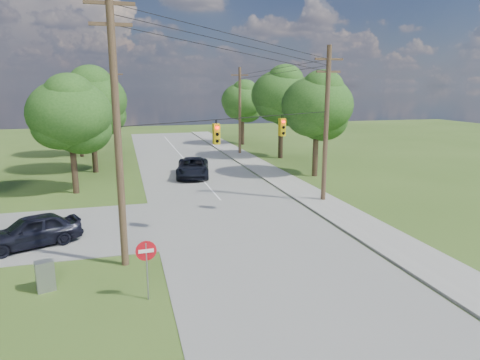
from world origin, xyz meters
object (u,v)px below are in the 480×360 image
object	(u,v)px
pole_north_e	(240,110)
pole_north_w	(115,112)
do_not_enter_sign	(146,257)
car_main_north	(193,167)
car_cross_dark	(31,231)
pole_sw	(117,126)
pole_ne	(326,123)
control_cabinet	(45,276)

from	to	relation	value
pole_north_e	pole_north_w	world-z (taller)	same
do_not_enter_sign	pole_north_e	bearing A→B (deg)	65.82
pole_north_w	do_not_enter_sign	size ratio (longest dim) A/B	4.28
car_main_north	do_not_enter_sign	bearing A→B (deg)	-92.99
pole_north_e	car_cross_dark	bearing A→B (deg)	-124.52
do_not_enter_sign	car_cross_dark	bearing A→B (deg)	123.39
pole_north_e	pole_north_w	bearing A→B (deg)	180.00
pole_north_e	car_main_north	world-z (taller)	pole_north_e
pole_north_w	pole_sw	bearing A→B (deg)	-89.23
pole_ne	pole_north_e	distance (m)	22.00
do_not_enter_sign	pole_sw	bearing A→B (deg)	99.42
car_cross_dark	pole_sw	bearing A→B (deg)	28.92
car_main_north	pole_ne	bearing A→B (deg)	-43.94
pole_sw	car_main_north	size ratio (longest dim) A/B	2.02
pole_sw	car_main_north	bearing A→B (deg)	71.56
control_cabinet	do_not_enter_sign	world-z (taller)	do_not_enter_sign
pole_north_w	control_cabinet	xyz separation A→B (m)	(-2.64, -31.35, -4.52)
car_main_north	control_cabinet	world-z (taller)	car_main_north
pole_ne	car_cross_dark	size ratio (longest dim) A/B	2.24
pole_ne	pole_north_e	bearing A→B (deg)	90.00
car_main_north	control_cabinet	size ratio (longest dim) A/B	4.86
car_cross_dark	do_not_enter_sign	world-z (taller)	do_not_enter_sign
pole_north_e	pole_ne	bearing A→B (deg)	-90.00
car_cross_dark	control_cabinet	world-z (taller)	car_cross_dark
pole_sw	control_cabinet	size ratio (longest dim) A/B	9.80
pole_ne	car_cross_dark	xyz separation A→B (m)	(-17.95, -4.10, -4.63)
pole_sw	pole_north_e	bearing A→B (deg)	65.48
car_cross_dark	do_not_enter_sign	size ratio (longest dim) A/B	2.01
pole_ne	do_not_enter_sign	bearing A→B (deg)	-138.69
pole_north_e	car_main_north	size ratio (longest dim) A/B	1.68
car_cross_dark	car_main_north	xyz separation A→B (m)	(10.48, 14.59, 0.02)
pole_north_w	car_cross_dark	world-z (taller)	pole_north_w
car_main_north	do_not_enter_sign	xyz separation A→B (m)	(-5.23, -21.65, 0.85)
pole_sw	control_cabinet	distance (m)	6.62
car_main_north	pole_sw	bearing A→B (deg)	-97.85
pole_north_e	do_not_enter_sign	distance (m)	35.68
pole_north_w	car_main_north	distance (m)	13.86
car_main_north	do_not_enter_sign	size ratio (longest dim) A/B	2.55
pole_sw	pole_north_w	distance (m)	29.62
pole_sw	do_not_enter_sign	xyz separation A→B (m)	(0.80, -3.56, -4.52)
control_cabinet	pole_sw	bearing A→B (deg)	12.89
pole_ne	car_main_north	world-z (taller)	pole_ne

